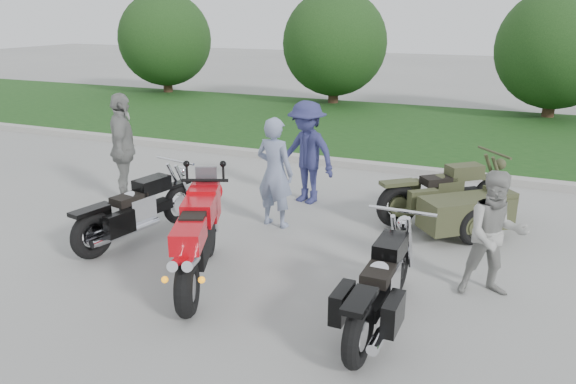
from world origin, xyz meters
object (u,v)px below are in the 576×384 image
at_px(person_grey, 495,235).
at_px(person_denim, 307,153).
at_px(cruiser_sidecar, 455,205).
at_px(sportbike_red, 197,237).
at_px(cruiser_right, 380,290).
at_px(cruiser_left, 134,213).
at_px(person_stripe, 275,173).
at_px(person_back, 123,149).

relative_size(person_grey, person_denim, 0.85).
height_order(cruiser_sidecar, person_grey, person_grey).
bearing_deg(sportbike_red, cruiser_right, -25.39).
bearing_deg(cruiser_left, cruiser_sidecar, 39.53).
bearing_deg(person_stripe, person_back, 9.31).
relative_size(cruiser_sidecar, person_stripe, 1.20).
xyz_separation_m(cruiser_right, person_back, (-5.20, 2.34, 0.52)).
bearing_deg(sportbike_red, person_back, 119.80).
height_order(cruiser_left, person_stripe, person_stripe).
distance_m(cruiser_sidecar, person_back, 5.65).
relative_size(sportbike_red, cruiser_right, 0.93).
height_order(cruiser_left, cruiser_right, cruiser_right).
xyz_separation_m(sportbike_red, person_grey, (3.38, 1.17, 0.14)).
distance_m(sportbike_red, person_grey, 3.58).
distance_m(cruiser_sidecar, person_denim, 2.70).
height_order(sportbike_red, person_stripe, person_stripe).
distance_m(person_stripe, person_back, 2.89).
relative_size(cruiser_sidecar, person_grey, 1.36).
distance_m(cruiser_right, person_stripe, 3.33).
height_order(person_denim, person_back, person_back).
xyz_separation_m(cruiser_right, person_grey, (1.04, 1.29, 0.32)).
bearing_deg(person_denim, sportbike_red, -73.18).
bearing_deg(person_grey, cruiser_left, 163.90).
height_order(cruiser_sidecar, person_denim, person_denim).
bearing_deg(cruiser_sidecar, cruiser_left, -102.39).
relative_size(cruiser_right, person_back, 1.19).
bearing_deg(person_back, sportbike_red, -161.63).
relative_size(sportbike_red, cruiser_left, 0.95).
bearing_deg(person_stripe, person_denim, -83.11).
xyz_separation_m(person_stripe, person_denim, (0.04, 1.27, 0.03)).
relative_size(sportbike_red, person_back, 1.11).
bearing_deg(cruiser_right, cruiser_left, 167.57).
height_order(cruiser_right, person_stripe, person_stripe).
relative_size(person_stripe, person_grey, 1.13).
xyz_separation_m(cruiser_left, person_grey, (4.99, 0.35, 0.32)).
bearing_deg(person_stripe, cruiser_right, 142.86).
relative_size(cruiser_sidecar, person_back, 1.07).
bearing_deg(person_denim, cruiser_sidecar, 8.85).
xyz_separation_m(sportbike_red, cruiser_sidecar, (2.70, 3.10, -0.20)).
bearing_deg(person_back, cruiser_right, -148.08).
bearing_deg(person_denim, cruiser_right, -40.13).
bearing_deg(person_back, person_grey, -133.35).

